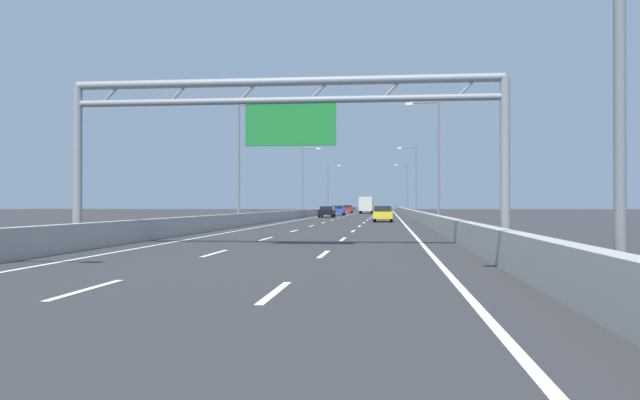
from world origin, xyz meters
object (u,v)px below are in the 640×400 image
at_px(streetlamp_right_far, 414,176).
at_px(streetlamp_right_distant, 406,185).
at_px(sign_gantry, 285,118).
at_px(blue_car, 338,210).
at_px(black_car, 327,211).
at_px(box_truck, 366,204).
at_px(red_car, 347,209).
at_px(yellow_car, 383,214).
at_px(streetlamp_left_mid, 242,156).
at_px(streetlamp_right_mid, 435,154).
at_px(streetlamp_left_distant, 329,185).
at_px(streetlamp_left_far, 304,177).

distance_m(streetlamp_right_far, streetlamp_right_distant, 37.80).
relative_size(sign_gantry, streetlamp_right_distant, 1.74).
relative_size(streetlamp_right_distant, blue_car, 2.31).
relative_size(black_car, box_truck, 0.57).
relative_size(streetlamp_right_distant, red_car, 2.18).
xyz_separation_m(sign_gantry, yellow_car, (3.41, 36.21, -4.09)).
xyz_separation_m(sign_gantry, streetlamp_left_mid, (-7.50, 25.36, 0.55)).
height_order(streetlamp_left_mid, black_car, streetlamp_left_mid).
xyz_separation_m(streetlamp_right_mid, box_truck, (-7.42, 66.99, -3.73)).
bearing_deg(box_truck, streetlamp_left_mid, -96.40).
xyz_separation_m(streetlamp_right_mid, streetlamp_right_far, (0.00, 37.80, 0.00)).
xyz_separation_m(red_car, blue_car, (0.27, -27.39, -0.02)).
xyz_separation_m(streetlamp_left_mid, streetlamp_right_far, (14.93, 37.80, 0.00)).
relative_size(streetlamp_left_distant, black_car, 2.10).
relative_size(sign_gantry, box_truck, 2.08).
relative_size(sign_gantry, streetlamp_right_mid, 1.74).
xyz_separation_m(streetlamp_left_mid, streetlamp_right_mid, (14.93, 0.00, 0.00)).
bearing_deg(blue_car, streetlamp_left_far, -112.47).
bearing_deg(blue_car, box_truck, 79.67).
xyz_separation_m(streetlamp_right_distant, box_truck, (-7.42, -8.61, -3.73)).
distance_m(sign_gantry, streetlamp_left_distant, 101.24).
relative_size(streetlamp_right_far, yellow_car, 2.17).
bearing_deg(yellow_car, red_car, 96.49).
xyz_separation_m(sign_gantry, red_car, (-3.85, 100.03, -4.08)).
distance_m(streetlamp_right_far, yellow_car, 27.64).
bearing_deg(streetlamp_right_mid, streetlamp_left_far, 111.55).
bearing_deg(sign_gantry, streetlamp_right_far, 83.29).
relative_size(streetlamp_left_mid, box_truck, 1.20).
relative_size(streetlamp_right_mid, streetlamp_left_distant, 1.00).
xyz_separation_m(streetlamp_right_mid, black_car, (-11.20, 31.46, -4.66)).
bearing_deg(streetlamp_right_distant, red_car, -175.29).
height_order(sign_gantry, streetlamp_left_distant, streetlamp_left_distant).
height_order(streetlamp_right_mid, red_car, streetlamp_right_mid).
relative_size(sign_gantry, streetlamp_left_distant, 1.74).
distance_m(streetlamp_right_distant, black_car, 45.78).
relative_size(streetlamp_right_mid, yellow_car, 2.17).
bearing_deg(streetlamp_left_mid, blue_car, 85.26).
relative_size(streetlamp_left_mid, black_car, 2.10).
relative_size(streetlamp_right_mid, streetlamp_left_far, 1.00).
distance_m(yellow_car, red_car, 64.24).
xyz_separation_m(streetlamp_right_mid, blue_car, (-11.01, 47.28, -4.65)).
relative_size(streetlamp_right_far, black_car, 2.10).
relative_size(black_car, yellow_car, 1.04).
bearing_deg(red_car, yellow_car, -83.51).
bearing_deg(streetlamp_right_mid, streetlamp_right_distant, 90.00).
bearing_deg(streetlamp_left_far, streetlamp_left_mid, -90.00).
height_order(streetlamp_right_distant, yellow_car, streetlamp_right_distant).
height_order(streetlamp_left_distant, blue_car, streetlamp_left_distant).
xyz_separation_m(streetlamp_left_far, yellow_car, (10.91, -26.95, -4.63)).
bearing_deg(sign_gantry, yellow_car, 84.62).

